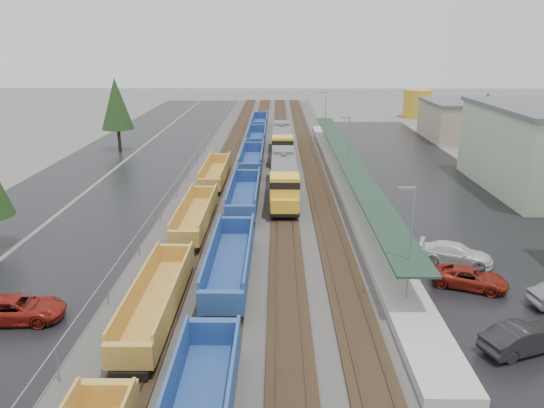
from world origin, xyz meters
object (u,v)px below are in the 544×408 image
Objects in this scene: locomotive_lead at (284,177)px; storage_tank at (417,104)px; parked_car_east_a at (523,338)px; parked_car_east_b at (470,278)px; parked_car_east_c at (456,254)px; well_string_blue at (245,196)px; locomotive_trail at (282,141)px; well_string_yellow at (158,300)px; parked_car_west_c at (18,309)px.

storage_tank is (29.84, 62.12, 0.73)m from locomotive_lead.
locomotive_lead is 32.12m from parked_car_east_a.
locomotive_lead is 3.70× the size of parked_car_east_b.
parked_car_east_c is at bearing -22.28° from parked_car_east_a.
well_string_blue reaches higher than parked_car_east_b.
locomotive_trail reaches higher than parked_car_east_a.
well_string_blue is at bearing 65.50° from parked_car_east_b.
locomotive_trail is at bearing 38.75° from parked_car_east_c.
well_string_yellow is (-8.00, -46.89, -1.12)m from locomotive_trail.
parked_car_west_c is at bearing -176.51° from well_string_yellow.
locomotive_lead is 0.24× the size of well_string_yellow.
storage_tank is at bearing -32.11° from parked_car_east_a.
well_string_yellow reaches higher than parked_car_west_c.
well_string_blue is (-4.00, -3.72, -1.04)m from locomotive_lead.
storage_tank reaches higher than locomotive_trail.
locomotive_lead reaches higher than well_string_yellow.
parked_car_west_c is 1.02× the size of parked_car_east_c.
storage_tank is 99.90m from parked_car_west_c.
well_string_blue is 23.33× the size of parked_car_east_a.
locomotive_trail is 50.18m from parked_car_west_c.
parked_car_west_c is (-12.39, -22.69, -0.44)m from well_string_blue.
parked_car_east_a is at bearing -156.09° from parked_car_east_b.
parked_car_east_c is at bearing -53.78° from locomotive_lead.
well_string_blue reaches higher than parked_car_west_c.
locomotive_trail reaches higher than parked_car_east_c.
parked_car_east_a reaches higher than parked_car_east_c.
locomotive_lead is 3.33× the size of parked_car_west_c.
parked_car_east_b is 0.92× the size of parked_car_east_c.
parked_car_east_c is (20.85, 8.36, -0.35)m from well_string_yellow.
parked_car_west_c is 30.55m from parked_car_east_c.
storage_tank is 1.22× the size of parked_car_east_a.
locomotive_trail is at bearing -22.41° from parked_car_west_c.
parked_car_east_c is at bearing -102.04° from storage_tank.
locomotive_trail is 40.65m from parked_car_east_c.
parked_car_east_a is (20.69, -3.58, -0.33)m from well_string_yellow.
locomotive_trail is 0.24× the size of well_string_yellow.
locomotive_lead is at bearing 72.83° from well_string_yellow.
storage_tank is 1.10× the size of parked_car_east_c.
well_string_yellow is at bearing 124.51° from parked_car_east_b.
well_string_yellow is at bearing -113.26° from storage_tank.
locomotive_trail reaches higher than parked_car_east_b.
locomotive_trail is (0.00, 21.00, 0.00)m from locomotive_lead.
locomotive_lead is 3.41× the size of parked_car_east_c.
parked_car_east_c is at bearing 18.43° from parked_car_east_b.
locomotive_trail is 25.06m from well_string_blue.
well_string_blue is at bearing 11.43° from parked_car_east_a.
locomotive_trail is 3.70× the size of parked_car_east_b.
locomotive_lead is 3.78× the size of parked_car_east_a.
parked_car_east_a is at bearing -100.60° from storage_tank.
well_string_yellow is at bearing -107.17° from locomotive_lead.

